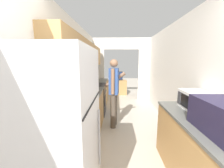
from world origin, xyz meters
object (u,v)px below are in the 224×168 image
object	(u,v)px
person	(114,91)
tv_cabinet	(117,87)
microwave	(196,101)
range_oven	(95,99)
refrigerator	(55,139)
television	(117,76)

from	to	relation	value
person	tv_cabinet	size ratio (longest dim) A/B	1.76
microwave	tv_cabinet	distance (m)	4.69
range_oven	person	xyz separation A→B (m)	(0.59, -0.85, 0.43)
refrigerator	range_oven	xyz separation A→B (m)	(-0.06, 2.85, -0.41)
refrigerator	tv_cabinet	bearing A→B (deg)	83.42
television	microwave	bearing A→B (deg)	-75.73
range_oven	television	size ratio (longest dim) A/B	1.94
person	tv_cabinet	distance (m)	3.31
person	microwave	size ratio (longest dim) A/B	3.40
range_oven	person	world-z (taller)	person
tv_cabinet	refrigerator	bearing A→B (deg)	-96.58
tv_cabinet	microwave	bearing A→B (deg)	-75.86
refrigerator	person	xyz separation A→B (m)	(0.52, 2.00, 0.02)
person	microwave	bearing A→B (deg)	-126.34
range_oven	tv_cabinet	distance (m)	2.51
range_oven	tv_cabinet	bearing A→B (deg)	74.50
microwave	television	xyz separation A→B (m)	(-1.13, 4.46, -0.14)
range_oven	television	bearing A→B (deg)	74.23
microwave	tv_cabinet	size ratio (longest dim) A/B	0.52
television	tv_cabinet	bearing A→B (deg)	90.00
refrigerator	microwave	size ratio (longest dim) A/B	3.57
person	television	world-z (taller)	person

